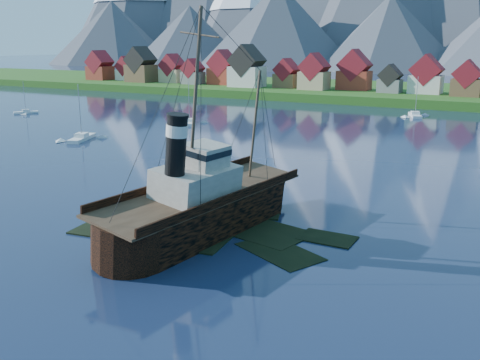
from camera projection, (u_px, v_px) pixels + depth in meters
The scene contains 10 objects.
ground at pixel (188, 230), 61.28m from camera, with size 1400.00×1400.00×0.00m, color #16233E.
shoal at pixel (211, 230), 62.36m from camera, with size 31.71×21.24×1.14m.
shore_bank at pixel (437, 98), 205.44m from camera, with size 600.00×80.00×3.20m, color #274D16.
seawall at pixel (418, 108), 173.21m from camera, with size 600.00×2.50×2.00m, color #3F3D38.
town at pixel (341, 74), 203.55m from camera, with size 250.96×16.69×17.30m.
tugboat_wreck at pixel (209, 202), 61.02m from camera, with size 7.55×32.52×25.77m.
sailboat_a at pixel (82, 139), 117.52m from camera, with size 6.44×10.59×12.69m.
sailboat_b at pixel (26, 113), 161.15m from camera, with size 5.50×6.66×10.10m.
sailboat_c at pixel (190, 123), 140.60m from camera, with size 6.22×9.08×11.69m.
sailboat_e at pixel (415, 116), 154.62m from camera, with size 5.80×10.58×11.95m.
Camera 1 is at (33.15, -47.82, 20.90)m, focal length 40.00 mm.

